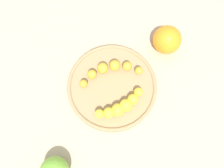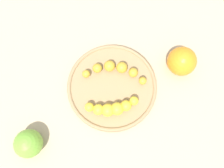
{
  "view_description": "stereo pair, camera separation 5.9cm",
  "coord_description": "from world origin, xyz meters",
  "px_view_note": "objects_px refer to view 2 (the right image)",
  "views": [
    {
      "loc": [
        -0.12,
        0.1,
        0.61
      ],
      "look_at": [
        0.0,
        0.0,
        0.04
      ],
      "focal_mm": 38.03,
      "sensor_mm": 36.0,
      "label": 1
    },
    {
      "loc": [
        -0.15,
        0.05,
        0.61
      ],
      "look_at": [
        0.0,
        0.0,
        0.04
      ],
      "focal_mm": 38.03,
      "sensor_mm": 36.0,
      "label": 2
    }
  ],
  "objects_px": {
    "fruit_bowl": "(112,87)",
    "banana_spotted": "(115,70)",
    "apple_green": "(28,144)",
    "banana_yellow": "(112,108)",
    "orange_fruit": "(182,63)"
  },
  "relations": [
    {
      "from": "banana_spotted",
      "to": "apple_green",
      "type": "bearing_deg",
      "value": 139.15
    },
    {
      "from": "banana_spotted",
      "to": "apple_green",
      "type": "height_order",
      "value": "apple_green"
    },
    {
      "from": "fruit_bowl",
      "to": "banana_yellow",
      "type": "bearing_deg",
      "value": 161.93
    },
    {
      "from": "fruit_bowl",
      "to": "apple_green",
      "type": "height_order",
      "value": "apple_green"
    },
    {
      "from": "fruit_bowl",
      "to": "orange_fruit",
      "type": "height_order",
      "value": "orange_fruit"
    },
    {
      "from": "banana_yellow",
      "to": "apple_green",
      "type": "xyz_separation_m",
      "value": [
        -0.02,
        0.22,
        -0.0
      ]
    },
    {
      "from": "fruit_bowl",
      "to": "banana_yellow",
      "type": "distance_m",
      "value": 0.06
    },
    {
      "from": "banana_spotted",
      "to": "orange_fruit",
      "type": "distance_m",
      "value": 0.17
    },
    {
      "from": "fruit_bowl",
      "to": "banana_spotted",
      "type": "height_order",
      "value": "banana_spotted"
    },
    {
      "from": "fruit_bowl",
      "to": "banana_spotted",
      "type": "distance_m",
      "value": 0.05
    },
    {
      "from": "banana_yellow",
      "to": "orange_fruit",
      "type": "height_order",
      "value": "orange_fruit"
    },
    {
      "from": "fruit_bowl",
      "to": "apple_green",
      "type": "distance_m",
      "value": 0.25
    },
    {
      "from": "fruit_bowl",
      "to": "banana_spotted",
      "type": "bearing_deg",
      "value": -30.82
    },
    {
      "from": "apple_green",
      "to": "orange_fruit",
      "type": "bearing_deg",
      "value": -80.74
    },
    {
      "from": "fruit_bowl",
      "to": "banana_yellow",
      "type": "xyz_separation_m",
      "value": [
        -0.06,
        0.02,
        0.02
      ]
    }
  ]
}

